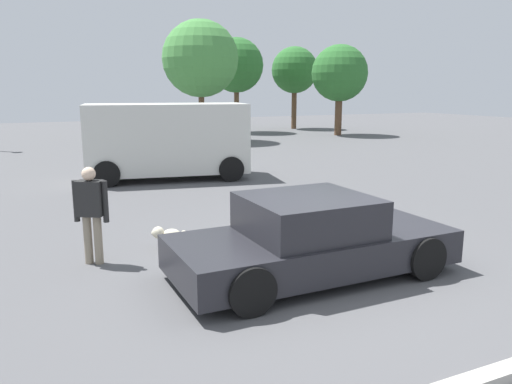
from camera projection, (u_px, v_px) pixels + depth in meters
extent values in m
plane|color=#515154|center=(313.00, 279.00, 7.34)|extent=(80.00, 80.00, 0.00)
cube|color=#232328|center=(313.00, 249.00, 7.43)|extent=(4.23, 1.81, 0.50)
cube|color=#232328|center=(308.00, 215.00, 7.29)|extent=(1.78, 1.65, 0.56)
cube|color=slate|center=(354.00, 209.00, 7.64)|extent=(0.07, 1.51, 0.47)
cube|color=slate|center=(256.00, 221.00, 6.93)|extent=(0.07, 1.51, 0.47)
cylinder|color=black|center=(355.00, 229.00, 8.79)|extent=(0.64, 0.22, 0.64)
cylinder|color=black|center=(425.00, 258.00, 7.30)|extent=(0.64, 0.22, 0.64)
cylinder|color=black|center=(204.00, 251.00, 7.60)|extent=(0.64, 0.22, 0.64)
cylinder|color=black|center=(251.00, 291.00, 6.12)|extent=(0.64, 0.22, 0.64)
ellipsoid|color=beige|center=(172.00, 236.00, 8.67)|extent=(0.41, 0.37, 0.26)
sphere|color=beige|center=(158.00, 233.00, 8.63)|extent=(0.21, 0.21, 0.21)
sphere|color=beige|center=(154.00, 233.00, 8.63)|extent=(0.10, 0.10, 0.10)
cylinder|color=beige|center=(165.00, 247.00, 8.62)|extent=(0.06, 0.06, 0.12)
cylinder|color=beige|center=(166.00, 245.00, 8.76)|extent=(0.06, 0.06, 0.12)
cylinder|color=beige|center=(178.00, 247.00, 8.64)|extent=(0.06, 0.06, 0.12)
cylinder|color=beige|center=(179.00, 244.00, 8.78)|extent=(0.06, 0.06, 0.12)
sphere|color=beige|center=(184.00, 234.00, 8.68)|extent=(0.12, 0.12, 0.12)
cube|color=silver|center=(167.00, 138.00, 15.32)|extent=(5.09, 2.83, 2.09)
cube|color=slate|center=(242.00, 122.00, 15.82)|extent=(0.35, 1.69, 0.84)
cylinder|color=black|center=(219.00, 160.00, 16.85)|extent=(0.79, 0.38, 0.76)
cylinder|color=black|center=(231.00, 169.00, 15.05)|extent=(0.79, 0.38, 0.76)
cylinder|color=black|center=(109.00, 164.00, 15.96)|extent=(0.79, 0.38, 0.76)
cylinder|color=black|center=(107.00, 174.00, 14.15)|extent=(0.79, 0.38, 0.76)
cylinder|color=gray|center=(88.00, 240.00, 7.94)|extent=(0.13, 0.13, 0.79)
cylinder|color=gray|center=(98.00, 240.00, 7.92)|extent=(0.13, 0.13, 0.79)
cube|color=#262626|center=(90.00, 198.00, 7.79)|extent=(0.47, 0.41, 0.56)
cylinder|color=#262626|center=(76.00, 201.00, 7.83)|extent=(0.09, 0.09, 0.66)
cylinder|color=#262626|center=(105.00, 202.00, 7.78)|extent=(0.09, 0.09, 0.66)
sphere|color=beige|center=(89.00, 174.00, 7.71)|extent=(0.21, 0.21, 0.21)
cube|color=#B7B2A8|center=(480.00, 381.00, 4.67)|extent=(6.23, 0.20, 0.12)
cylinder|color=brown|center=(294.00, 108.00, 34.88)|extent=(0.35, 0.35, 2.85)
sphere|color=#2D6B2D|center=(295.00, 70.00, 34.36)|extent=(3.17, 3.17, 3.17)
cylinder|color=brown|center=(237.00, 109.00, 31.93)|extent=(0.32, 0.32, 2.94)
sphere|color=#2D6B2D|center=(236.00, 65.00, 31.37)|extent=(3.42, 3.42, 3.42)
cylinder|color=brown|center=(202.00, 115.00, 26.30)|extent=(0.30, 0.30, 2.80)
sphere|color=#478C42|center=(201.00, 59.00, 25.72)|extent=(3.95, 3.95, 3.95)
cylinder|color=brown|center=(338.00, 115.00, 30.05)|extent=(0.42, 0.42, 2.42)
sphere|color=#2D6B2D|center=(340.00, 73.00, 29.55)|extent=(3.33, 3.33, 3.33)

